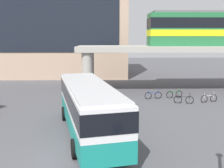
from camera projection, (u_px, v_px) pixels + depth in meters
ground_plane at (84, 108)px, 23.43m from camera, size 120.00×120.00×0.00m
station_building at (45, 29)px, 43.43m from camera, size 25.96×12.05×14.74m
bus_main at (88, 104)px, 16.60m from camera, size 4.96×11.33×3.22m
bicycle_silver at (209, 98)px, 25.53m from camera, size 1.73×0.56×1.04m
bicycle_blue at (153, 95)px, 26.90m from camera, size 1.77×0.41×1.04m
bicycle_green at (174, 94)px, 27.39m from camera, size 1.75×0.52×1.04m
bicycle_black at (184, 100)px, 25.00m from camera, size 1.75×0.50×1.04m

